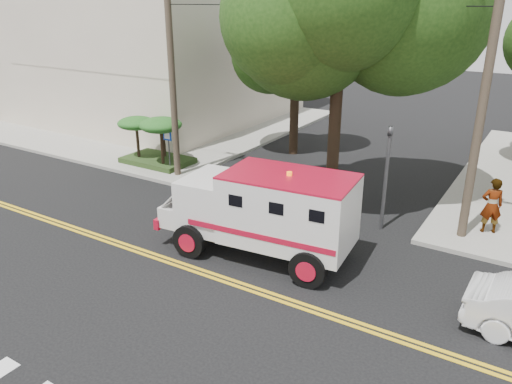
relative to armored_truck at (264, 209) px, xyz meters
The scene contains 12 objects.
ground 2.76m from the armored_truck, 126.56° to the right, with size 100.00×100.00×0.00m, color black.
sidewalk_nw 18.95m from the armored_truck, 141.87° to the left, with size 17.00×17.00×0.15m, color gray.
building_left 21.69m from the armored_truck, 142.01° to the left, with size 16.00×14.00×10.00m, color #C1B39E.
utility_pole_left 8.63m from the armored_truck, 149.10° to the left, with size 0.28×0.28×9.00m, color #382D23.
utility_pole_right 7.22m from the armored_truck, 41.47° to the left, with size 0.28×0.28×9.00m, color #382D23.
tree_main 7.16m from the armored_truck, 82.47° to the left, with size 6.08×5.70×9.85m.
tree_left 11.52m from the armored_truck, 112.09° to the left, with size 4.48×4.20×7.70m.
traffic_signal 4.54m from the armored_truck, 57.06° to the left, with size 0.15×0.18×3.60m.
accessibility_sign 8.72m from the armored_truck, 150.15° to the left, with size 0.45×0.10×2.02m.
palm_planter 10.02m from the armored_truck, 151.43° to the left, with size 3.52×2.63×2.36m.
armored_truck is the anchor object (origin of this frame).
pedestrian_a 7.60m from the armored_truck, 42.16° to the left, with size 0.69×0.45×1.89m, color gray.
Camera 1 is at (8.36, -9.89, 7.39)m, focal length 35.00 mm.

